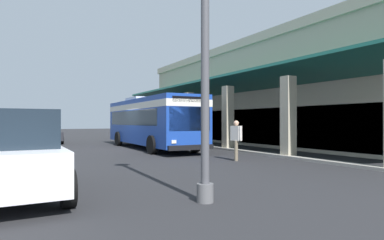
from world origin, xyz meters
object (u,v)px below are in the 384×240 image
pedestrian (236,138)px  potted_palm (196,133)px  transit_bus (151,119)px  parked_sedan_charcoal (46,134)px  lot_light_pole (205,28)px  parked_suv_white (12,152)px

pedestrian → potted_palm: 12.23m
transit_bus → parked_sedan_charcoal: (-8.25, -5.46, -1.10)m
transit_bus → parked_sedan_charcoal: transit_bus is taller
transit_bus → potted_palm: bearing=122.6°
pedestrian → potted_palm: (-11.40, 4.42, -0.19)m
lot_light_pole → transit_bus: bearing=163.1°
transit_bus → parked_suv_white: bearing=-35.0°
transit_bus → lot_light_pole: size_ratio=1.63×
parked_sedan_charcoal → potted_palm: bearing=65.6°
potted_palm → lot_light_pole: 19.77m
pedestrian → potted_palm: potted_palm is taller
parked_suv_white → potted_palm: (-14.50, 13.06, -0.21)m
transit_bus → pedestrian: size_ratio=6.37×
parked_suv_white → lot_light_pole: lot_light_pole is taller
parked_suv_white → potted_palm: bearing=138.0°
potted_palm → parked_suv_white: bearing=-42.0°
parked_suv_white → potted_palm: size_ratio=1.58×
parked_sedan_charcoal → pedestrian: pedestrian is taller
potted_palm → pedestrian: bearing=-21.2°
pedestrian → parked_suv_white: bearing=-70.3°
transit_bus → parked_sedan_charcoal: size_ratio=2.52×
potted_palm → lot_light_pole: lot_light_pole is taller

